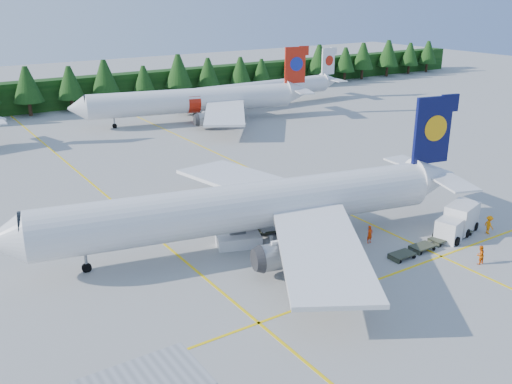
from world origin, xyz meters
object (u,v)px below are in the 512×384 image
airliner_red (188,101)px  service_truck (457,221)px  airliner_navy (235,209)px  airstairs (238,237)px

airliner_red → service_truck: (-1.02, -59.85, -2.41)m
airliner_navy → airliner_red: 54.58m
service_truck → airliner_navy: bearing=138.2°
service_truck → airliner_red: bearing=72.6°
airstairs → airliner_red: bearing=87.6°
service_truck → airstairs: bearing=136.5°
airstairs → airliner_navy: bearing=-119.9°
airliner_navy → service_truck: bearing=-13.0°
airliner_red → service_truck: airliner_red is taller
airliner_navy → service_truck: 22.09m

